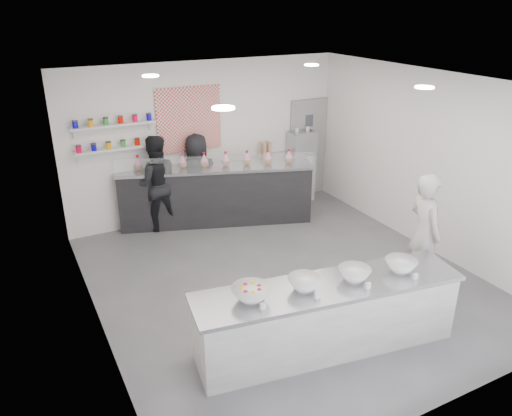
{
  "coord_description": "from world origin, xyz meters",
  "views": [
    {
      "loc": [
        -3.48,
        -5.72,
        4.03
      ],
      "look_at": [
        -0.29,
        0.4,
        1.12
      ],
      "focal_mm": 35.0,
      "sensor_mm": 36.0,
      "label": 1
    }
  ],
  "objects_px": {
    "staff_right": "(198,178)",
    "prep_counter": "(327,317)",
    "espresso_machine": "(302,142)",
    "back_bar": "(216,195)",
    "espresso_ledge": "(281,179)",
    "staff_left": "(155,183)",
    "woman_prep": "(424,233)"
  },
  "relations": [
    {
      "from": "prep_counter",
      "to": "staff_right",
      "type": "distance_m",
      "value": 4.39
    },
    {
      "from": "woman_prep",
      "to": "staff_left",
      "type": "relative_size",
      "value": 1.0
    },
    {
      "from": "espresso_ledge",
      "to": "staff_right",
      "type": "bearing_deg",
      "value": -179.12
    },
    {
      "from": "back_bar",
      "to": "staff_left",
      "type": "bearing_deg",
      "value": -173.72
    },
    {
      "from": "staff_right",
      "to": "prep_counter",
      "type": "bearing_deg",
      "value": 99.5
    },
    {
      "from": "woman_prep",
      "to": "staff_right",
      "type": "height_order",
      "value": "woman_prep"
    },
    {
      "from": "espresso_machine",
      "to": "woman_prep",
      "type": "height_order",
      "value": "woman_prep"
    },
    {
      "from": "back_bar",
      "to": "espresso_ledge",
      "type": "relative_size",
      "value": 2.54
    },
    {
      "from": "back_bar",
      "to": "woman_prep",
      "type": "bearing_deg",
      "value": -45.0
    },
    {
      "from": "prep_counter",
      "to": "espresso_machine",
      "type": "bearing_deg",
      "value": 70.06
    },
    {
      "from": "prep_counter",
      "to": "staff_left",
      "type": "relative_size",
      "value": 1.85
    },
    {
      "from": "prep_counter",
      "to": "woman_prep",
      "type": "xyz_separation_m",
      "value": [
        2.04,
        0.54,
        0.45
      ]
    },
    {
      "from": "espresso_machine",
      "to": "woman_prep",
      "type": "distance_m",
      "value": 3.9
    },
    {
      "from": "prep_counter",
      "to": "staff_left",
      "type": "bearing_deg",
      "value": 108.67
    },
    {
      "from": "espresso_machine",
      "to": "staff_right",
      "type": "height_order",
      "value": "staff_right"
    },
    {
      "from": "staff_left",
      "to": "woman_prep",
      "type": "bearing_deg",
      "value": 136.07
    },
    {
      "from": "prep_counter",
      "to": "espresso_machine",
      "type": "distance_m",
      "value": 5.08
    },
    {
      "from": "staff_right",
      "to": "back_bar",
      "type": "bearing_deg",
      "value": 146.33
    },
    {
      "from": "back_bar",
      "to": "staff_right",
      "type": "distance_m",
      "value": 0.47
    },
    {
      "from": "back_bar",
      "to": "espresso_machine",
      "type": "relative_size",
      "value": 6.7
    },
    {
      "from": "prep_counter",
      "to": "woman_prep",
      "type": "height_order",
      "value": "woman_prep"
    },
    {
      "from": "espresso_machine",
      "to": "staff_left",
      "type": "relative_size",
      "value": 0.3
    },
    {
      "from": "espresso_machine",
      "to": "woman_prep",
      "type": "relative_size",
      "value": 0.3
    },
    {
      "from": "staff_left",
      "to": "staff_right",
      "type": "distance_m",
      "value": 0.83
    },
    {
      "from": "espresso_ledge",
      "to": "staff_right",
      "type": "xyz_separation_m",
      "value": [
        -1.87,
        -0.03,
        0.33
      ]
    },
    {
      "from": "back_bar",
      "to": "espresso_machine",
      "type": "xyz_separation_m",
      "value": [
        2.08,
        0.28,
        0.71
      ]
    },
    {
      "from": "espresso_ledge",
      "to": "woman_prep",
      "type": "relative_size",
      "value": 0.8
    },
    {
      "from": "woman_prep",
      "to": "staff_left",
      "type": "distance_m",
      "value": 4.76
    },
    {
      "from": "back_bar",
      "to": "staff_left",
      "type": "xyz_separation_m",
      "value": [
        -1.09,
        0.25,
        0.33
      ]
    },
    {
      "from": "back_bar",
      "to": "espresso_machine",
      "type": "distance_m",
      "value": 2.22
    },
    {
      "from": "prep_counter",
      "to": "back_bar",
      "type": "distance_m",
      "value": 4.14
    },
    {
      "from": "prep_counter",
      "to": "espresso_machine",
      "type": "xyz_separation_m",
      "value": [
        2.39,
        4.4,
        0.82
      ]
    }
  ]
}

